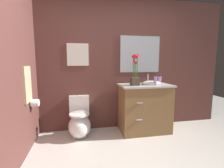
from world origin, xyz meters
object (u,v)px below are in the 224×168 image
(wall_mirror, at_px, (140,54))
(soap_bottle, at_px, (159,80))
(vanity_cabinet, at_px, (145,107))
(hanging_towel, at_px, (27,84))
(flower_vase, at_px, (135,74))
(toilet_paper_roll, at_px, (35,103))
(wall_poster, at_px, (78,55))
(toilet, at_px, (80,122))
(lotion_bottle, at_px, (155,81))

(wall_mirror, bearing_deg, soap_bottle, -34.76)
(vanity_cabinet, relative_size, hanging_towel, 2.06)
(flower_vase, relative_size, toilet_paper_roll, 5.04)
(wall_mirror, bearing_deg, toilet_paper_roll, -165.96)
(wall_mirror, height_order, hanging_towel, wall_mirror)
(wall_poster, height_order, toilet_paper_roll, wall_poster)
(wall_poster, bearing_deg, toilet, -90.00)
(wall_mirror, xyz_separation_m, hanging_towel, (-1.91, -0.58, -0.47))
(wall_mirror, bearing_deg, toilet, -167.41)
(flower_vase, relative_size, soap_bottle, 3.41)
(wall_mirror, bearing_deg, hanging_towel, -163.11)
(toilet, relative_size, lotion_bottle, 3.82)
(toilet, relative_size, flower_vase, 1.25)
(toilet_paper_roll, bearing_deg, wall_mirror, 14.04)
(toilet_paper_roll, bearing_deg, wall_poster, 35.20)
(vanity_cabinet, distance_m, wall_poster, 1.58)
(toilet_paper_roll, bearing_deg, hanging_towel, -115.34)
(hanging_towel, bearing_deg, lotion_bottle, 4.88)
(soap_bottle, xyz_separation_m, toilet_paper_roll, (-2.18, -0.24, -0.28))
(hanging_towel, bearing_deg, flower_vase, 7.57)
(wall_poster, height_order, hanging_towel, wall_poster)
(hanging_towel, bearing_deg, soap_bottle, 9.14)
(soap_bottle, xyz_separation_m, wall_poster, (-1.52, 0.22, 0.47))
(wall_poster, distance_m, hanging_towel, 1.02)
(wall_poster, xyz_separation_m, hanging_towel, (-0.71, -0.58, -0.45))
(wall_poster, relative_size, wall_mirror, 0.50)
(toilet, relative_size, wall_poster, 1.71)
(flower_vase, bearing_deg, lotion_bottle, -7.68)
(vanity_cabinet, xyz_separation_m, hanging_towel, (-1.91, -0.29, 0.53))
(vanity_cabinet, bearing_deg, lotion_bottle, -38.29)
(wall_poster, bearing_deg, soap_bottle, -8.30)
(toilet, height_order, wall_poster, wall_poster)
(toilet, relative_size, vanity_cabinet, 0.64)
(toilet_paper_roll, bearing_deg, soap_bottle, 6.36)
(vanity_cabinet, distance_m, soap_bottle, 0.60)
(flower_vase, height_order, hanging_towel, flower_vase)
(vanity_cabinet, relative_size, lotion_bottle, 5.92)
(lotion_bottle, height_order, toilet_paper_roll, lotion_bottle)
(lotion_bottle, distance_m, toilet_paper_roll, 2.02)
(wall_poster, xyz_separation_m, wall_mirror, (1.20, 0.00, 0.02))
(lotion_bottle, distance_m, wall_mirror, 0.64)
(soap_bottle, distance_m, wall_mirror, 0.62)
(toilet, distance_m, hanging_towel, 1.07)
(vanity_cabinet, bearing_deg, soap_bottle, 12.92)
(hanging_towel, bearing_deg, vanity_cabinet, 8.50)
(soap_bottle, bearing_deg, toilet, -178.26)
(lotion_bottle, bearing_deg, toilet_paper_roll, -178.30)
(wall_poster, distance_m, toilet_paper_roll, 1.10)
(vanity_cabinet, relative_size, wall_mirror, 1.34)
(vanity_cabinet, height_order, soap_bottle, vanity_cabinet)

